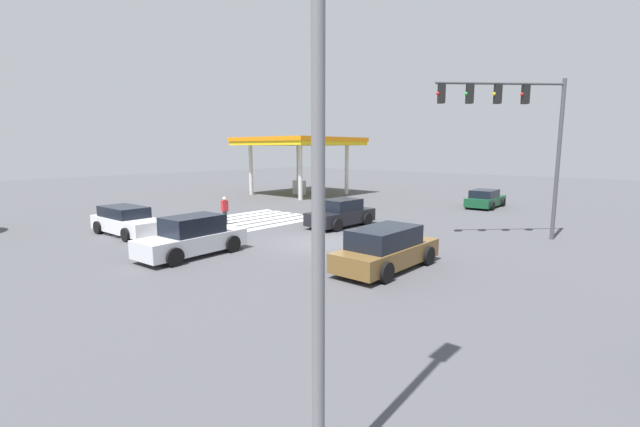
# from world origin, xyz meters

# --- Properties ---
(ground_plane) EXTENTS (113.91, 113.91, 0.00)m
(ground_plane) POSITION_xyz_m (0.00, 0.00, 0.00)
(ground_plane) COLOR #47474C
(crosswalk_markings) EXTENTS (11.32, 5.35, 0.01)m
(crosswalk_markings) POSITION_xyz_m (0.00, -7.24, 0.00)
(crosswalk_markings) COLOR silver
(crosswalk_markings) RESTS_ON ground_plane
(traffic_signal_mast) EXTENTS (4.36, 4.36, 7.43)m
(traffic_signal_mast) POSITION_xyz_m (-6.34, 6.34, 5.59)
(traffic_signal_mast) COLOR #47474C
(traffic_signal_mast) RESTS_ON ground_plane
(car_1) EXTENTS (4.54, 2.12, 1.62)m
(car_1) POSITION_xyz_m (5.16, -2.35, 0.75)
(car_1) COLOR silver
(car_1) RESTS_ON ground_plane
(car_2) EXTENTS (4.39, 2.15, 1.32)m
(car_2) POSITION_xyz_m (-16.90, 1.36, 0.63)
(car_2) COLOR #144728
(car_2) RESTS_ON ground_plane
(car_3) EXTENTS (4.67, 2.01, 1.54)m
(car_3) POSITION_xyz_m (1.70, 4.62, 0.74)
(car_3) COLOR brown
(car_3) RESTS_ON ground_plane
(car_4) EXTENTS (4.24, 2.09, 1.52)m
(car_4) POSITION_xyz_m (-3.93, -1.88, 0.71)
(car_4) COLOR black
(car_4) RESTS_ON ground_plane
(car_5) EXTENTS (2.06, 4.72, 1.41)m
(car_5) POSITION_xyz_m (4.93, -8.56, 0.68)
(car_5) COLOR silver
(car_5) RESTS_ON ground_plane
(gas_station_canopy) EXTENTS (9.23, 9.23, 5.28)m
(gas_station_canopy) POSITION_xyz_m (-14.45, -15.15, 4.76)
(gas_station_canopy) COLOR yellow
(gas_station_canopy) RESTS_ON ground_plane
(pedestrian) EXTENTS (0.36, 0.22, 1.59)m
(pedestrian) POSITION_xyz_m (-0.06, -7.24, 0.88)
(pedestrian) COLOR #38383D
(pedestrian) RESTS_ON ground_plane
(street_light_pole_a) EXTENTS (0.80, 0.36, 9.64)m
(street_light_pole_a) POSITION_xyz_m (10.83, 9.40, 5.65)
(street_light_pole_a) COLOR slate
(street_light_pole_a) RESTS_ON ground_plane
(fire_hydrant) EXTENTS (0.22, 0.22, 0.86)m
(fire_hydrant) POSITION_xyz_m (-7.32, -6.95, 0.43)
(fire_hydrant) COLOR red
(fire_hydrant) RESTS_ON ground_plane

